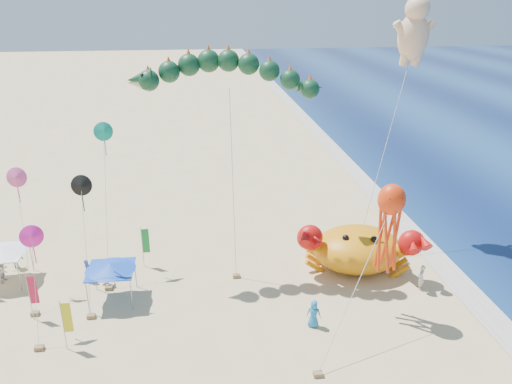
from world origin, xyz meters
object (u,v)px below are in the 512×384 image
at_px(octopus_kite, 389,222).
at_px(canopy_blue, 110,267).
at_px(crab_inflatable, 358,248).
at_px(cherub_kite, 414,28).
at_px(canopy_white, 1,250).
at_px(dragon_kite, 226,79).

xyz_separation_m(octopus_kite, canopy_blue, (-16.91, 3.63, -3.92)).
height_order(crab_inflatable, cherub_kite, cherub_kite).
bearing_deg(cherub_kite, octopus_kite, -115.00).
bearing_deg(canopy_white, crab_inflatable, -3.28).
xyz_separation_m(dragon_kite, octopus_kite, (8.93, -6.95, -7.35)).
relative_size(octopus_kite, canopy_white, 2.60).
relative_size(dragon_kite, octopus_kite, 1.74).
relative_size(cherub_kite, canopy_blue, 5.86).
distance_m(cherub_kite, canopy_white, 33.58).
height_order(crab_inflatable, dragon_kite, dragon_kite).
bearing_deg(canopy_blue, crab_inflatable, 6.08).
xyz_separation_m(dragon_kite, canopy_blue, (-7.98, -3.33, -11.27)).
height_order(dragon_kite, canopy_white, dragon_kite).
relative_size(canopy_blue, canopy_white, 0.97).
distance_m(dragon_kite, octopus_kite, 13.50).
bearing_deg(canopy_blue, canopy_white, 157.27).
bearing_deg(octopus_kite, canopy_white, 164.42).
xyz_separation_m(crab_inflatable, canopy_blue, (-17.17, -1.83, 0.74)).
relative_size(cherub_kite, canopy_white, 5.65).
distance_m(cherub_kite, canopy_blue, 27.58).
distance_m(dragon_kite, canopy_blue, 14.20).
distance_m(cherub_kite, octopus_kite, 16.37).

